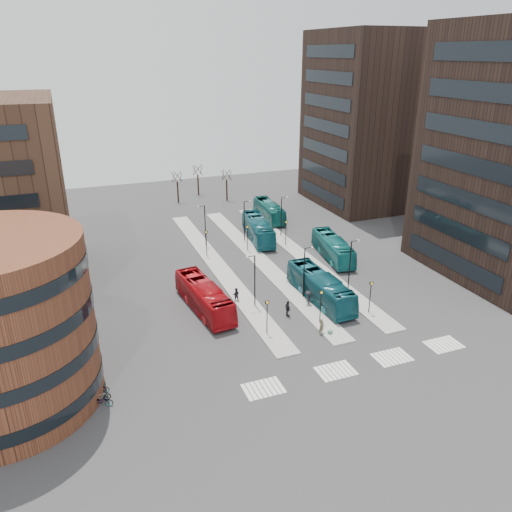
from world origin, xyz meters
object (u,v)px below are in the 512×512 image
object	(u,v)px
commuter_b	(288,309)
bicycle_near	(101,401)
bicycle_far	(99,388)
teal_bus_b	(258,229)
commuter_c	(308,298)
bicycle_mid	(101,398)
teal_bus_c	(333,248)
commuter_a	(236,295)
red_bus	(204,297)
teal_bus_d	(269,211)
suitcase	(330,333)
teal_bus_a	(320,287)
traveller	(321,327)

from	to	relation	value
commuter_b	bicycle_near	size ratio (longest dim) A/B	0.97
commuter_b	bicycle_far	size ratio (longest dim) A/B	1.07
teal_bus_b	bicycle_near	size ratio (longest dim) A/B	6.38
commuter_c	bicycle_mid	world-z (taller)	commuter_c
teal_bus_c	bicycle_near	distance (m)	38.74
commuter_a	commuter_b	distance (m)	6.65
teal_bus_c	bicycle_mid	size ratio (longest dim) A/B	6.55
red_bus	teal_bus_d	bearing A→B (deg)	48.41
suitcase	bicycle_mid	size ratio (longest dim) A/B	0.30
teal_bus_b	commuter_a	world-z (taller)	teal_bus_b
teal_bus_a	bicycle_far	distance (m)	26.44
teal_bus_a	teal_bus_b	xyz separation A→B (m)	(0.72, 21.27, -0.01)
commuter_b	bicycle_mid	world-z (taller)	commuter_b
traveller	commuter_c	bearing A→B (deg)	52.13
commuter_c	suitcase	bearing A→B (deg)	34.63
commuter_a	red_bus	bearing A→B (deg)	32.09
traveller	suitcase	bearing A→B (deg)	-57.95
commuter_a	commuter_c	xyz separation A→B (m)	(7.21, -3.80, 0.04)
commuter_c	bicycle_near	bearing A→B (deg)	-26.48
suitcase	commuter_a	world-z (taller)	commuter_a
suitcase	commuter_a	distance (m)	12.20
commuter_a	commuter_b	bearing A→B (deg)	151.03
commuter_a	traveller	bearing A→B (deg)	143.46
bicycle_far	traveller	bearing A→B (deg)	-62.78
teal_bus_b	bicycle_mid	world-z (taller)	teal_bus_b
commuter_a	commuter_c	bearing A→B (deg)	175.55
teal_bus_d	commuter_c	world-z (taller)	teal_bus_d
teal_bus_b	commuter_b	world-z (taller)	teal_bus_b
red_bus	bicycle_near	distance (m)	17.64
teal_bus_d	teal_bus_c	bearing A→B (deg)	-81.51
red_bus	teal_bus_a	xyz separation A→B (m)	(12.95, -2.58, 0.04)
traveller	bicycle_near	world-z (taller)	traveller
commuter_c	bicycle_far	bearing A→B (deg)	-30.63
teal_bus_b	teal_bus_d	distance (m)	10.08
commuter_a	teal_bus_a	bearing A→B (deg)	-176.04
suitcase	commuter_a	xyz separation A→B (m)	(-6.45, 10.34, 0.59)
red_bus	teal_bus_b	distance (m)	23.16
bicycle_mid	teal_bus_b	bearing A→B (deg)	-55.05
commuter_b	teal_bus_d	bearing A→B (deg)	-23.27
suitcase	red_bus	xyz separation A→B (m)	(-10.36, 9.74, 1.36)
commuter_b	bicycle_mid	bearing A→B (deg)	106.68
suitcase	teal_bus_a	xyz separation A→B (m)	(2.59, 7.16, 1.39)
teal_bus_b	suitcase	bearing A→B (deg)	-87.65
commuter_b	commuter_c	bearing A→B (deg)	-69.18
teal_bus_a	bicycle_near	size ratio (longest dim) A/B	6.41
traveller	commuter_a	xyz separation A→B (m)	(-5.71, 9.84, -0.00)
teal_bus_a	traveller	world-z (taller)	teal_bus_a
bicycle_near	commuter_a	bearing A→B (deg)	-33.22
traveller	bicycle_far	bearing A→B (deg)	160.19
commuter_c	bicycle_mid	bearing A→B (deg)	-27.42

